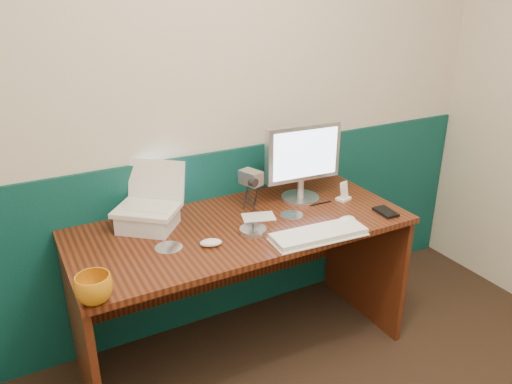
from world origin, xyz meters
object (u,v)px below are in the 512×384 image
desk (242,291)px  monitor (301,163)px  laptop (145,188)px  mug (94,289)px  camcorder (251,189)px  keyboard (319,235)px

desk → monitor: (0.41, 0.11, 0.58)m
laptop → mug: size_ratio=2.06×
desk → mug: (-0.74, -0.31, 0.43)m
laptop → camcorder: (0.52, -0.03, -0.09)m
monitor → camcorder: 0.30m
desk → laptop: bearing=157.2°
monitor → mug: bearing=-155.6°
desk → camcorder: (0.12, 0.13, 0.48)m
mug → desk: bearing=22.7°
desk → keyboard: 0.54m
monitor → keyboard: size_ratio=0.93×
mug → camcorder: (0.86, 0.44, 0.05)m
laptop → keyboard: laptop is taller
desk → camcorder: size_ratio=7.59×
keyboard → camcorder: bearing=110.3°
mug → camcorder: 0.97m
monitor → mug: size_ratio=3.00×
monitor → camcorder: (-0.28, 0.02, -0.10)m
desk → camcorder: bearing=47.3°
laptop → camcorder: 0.53m
laptop → keyboard: 0.81m
desk → camcorder: 0.51m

